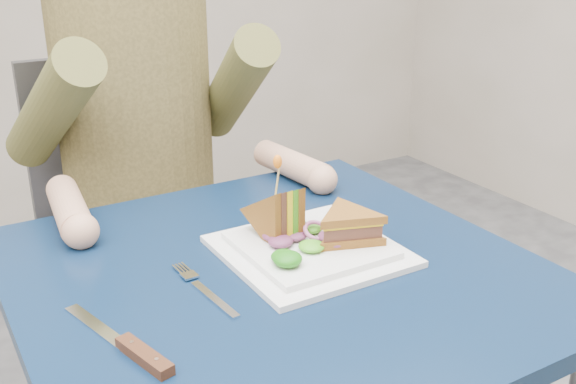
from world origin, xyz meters
TOP-DOWN VIEW (x-y plane):
  - table at (0.00, 0.00)m, footprint 0.75×0.75m
  - chair at (0.00, 0.71)m, footprint 0.42×0.40m
  - diner at (-0.00, 0.60)m, footprint 0.54×0.59m
  - plate at (0.07, 0.01)m, footprint 0.26×0.26m
  - sandwich_flat at (0.12, -0.01)m, footprint 0.16×0.16m
  - sandwich_upright at (0.04, 0.06)m, footprint 0.08×0.12m
  - fork at (-0.12, -0.01)m, footprint 0.03×0.18m
  - knife at (-0.26, -0.10)m, footprint 0.08×0.22m
  - toothpick at (0.04, 0.06)m, footprint 0.01×0.01m
  - toothpick_frill at (0.04, 0.06)m, footprint 0.01×0.01m
  - lettuce_spill at (0.07, 0.02)m, footprint 0.15×0.13m
  - onion_ring at (0.08, 0.02)m, footprint 0.04×0.04m

SIDE VIEW (x-z plane):
  - chair at x=0.00m, z-range 0.08..1.01m
  - table at x=0.00m, z-range 0.29..1.02m
  - fork at x=-0.12m, z-range 0.73..0.74m
  - knife at x=-0.26m, z-range 0.73..0.74m
  - plate at x=0.07m, z-range 0.73..0.75m
  - lettuce_spill at x=0.07m, z-range 0.75..0.77m
  - onion_ring at x=0.08m, z-range 0.75..0.78m
  - sandwich_flat at x=0.12m, z-range 0.75..0.80m
  - sandwich_upright at x=0.04m, z-range 0.72..0.84m
  - toothpick at x=0.04m, z-range 0.82..0.88m
  - toothpick_frill at x=0.04m, z-range 0.87..0.89m
  - diner at x=0.00m, z-range 0.54..1.29m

